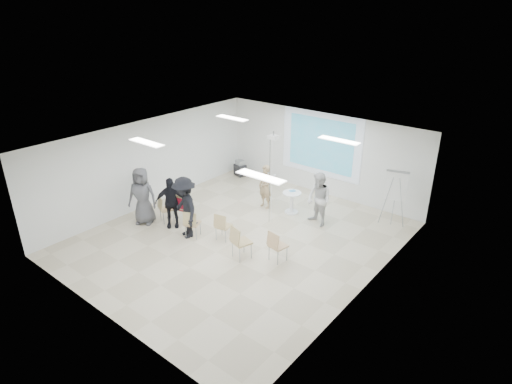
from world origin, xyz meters
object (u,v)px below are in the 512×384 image
Objects in this scene: audience_outer at (142,193)px; pedestal_table at (292,201)px; chair_right_far at (276,244)px; flipchart_easel at (396,186)px; av_cart at (240,168)px; chair_left_inner at (191,222)px; player_right at (319,197)px; chair_left_mid at (183,206)px; chair_right_inner at (239,240)px; chair_center at (222,225)px; chair_far_left at (164,207)px; audience_mid at (185,204)px; laptop at (193,222)px; player_left at (266,184)px; audience_left at (170,199)px.

pedestal_table is at bearing 17.35° from audience_outer.
flipchart_easel is at bearing 78.44° from chair_right_far.
av_cart is (-6.52, 0.22, -1.05)m from flipchart_easel.
chair_left_inner is 5.24m from av_cart.
player_right is 4.28m from chair_left_mid.
audience_outer is at bearing -155.57° from chair_left_mid.
chair_center is at bearing 173.91° from chair_right_inner.
av_cart is at bearing 121.95° from chair_far_left.
chair_left_mid is at bearing -128.93° from pedestal_table.
chair_far_left reaches higher than pedestal_table.
chair_left_mid is at bearing -123.25° from player_right.
player_right is 0.89× the size of audience_mid.
laptop is at bearing 19.44° from chair_far_left.
chair_left_mid reaches higher than chair_center.
chair_right_inner is 1.49× the size of av_cart.
chair_right_far reaches higher than chair_far_left.
flipchart_easel reaches higher than chair_left_mid.
chair_right_inner is 5.18m from flipchart_easel.
pedestal_table is 3.46m from laptop.
chair_right_far reaches higher than chair_left_inner.
laptop is at bearing -91.91° from player_left.
chair_center is 0.96× the size of chair_right_far.
chair_right_far is (2.72, 0.55, 0.01)m from chair_left_inner.
audience_outer reaches higher than av_cart.
chair_right_far is 0.50× the size of flipchart_easel.
audience_outer is (-4.62, -0.83, 0.50)m from chair_right_far.
audience_outer reaches higher than chair_left_mid.
player_left is 3.45m from chair_far_left.
audience_mid is (-0.18, -0.12, 0.60)m from laptop.
chair_left_inner reaches higher than pedestal_table.
player_right is 5.53m from audience_outer.
chair_left_inner is at bearing -158.29° from chair_right_far.
chair_far_left is 3.30m from chair_right_inner.
av_cart is (-2.62, 1.69, -0.56)m from player_left.
audience_left is at bearing -61.50° from av_cart.
chair_center is 1.91m from audience_left.
av_cart is (-1.18, 4.63, -0.63)m from audience_left.
player_left is 3.27m from audience_left.
audience_left is (-3.74, -0.43, 0.40)m from chair_right_far.
av_cart is at bearing 60.06° from audience_left.
chair_far_left is 0.42× the size of audience_outer.
pedestal_table is 1.24× the size of av_cart.
player_left is 3.16m from av_cart.
chair_center is (2.24, 0.31, -0.00)m from chair_far_left.
chair_right_far is 0.42× the size of audience_mid.
flipchart_easel is (4.52, 4.55, 0.27)m from audience_mid.
chair_left_mid is 1.34m from audience_outer.
player_right reaches higher than laptop.
audience_mid is (0.82, -0.15, 0.14)m from audience_left.
chair_left_mid reaches higher than chair_far_left.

